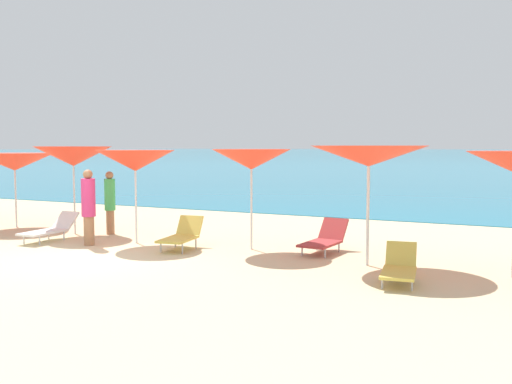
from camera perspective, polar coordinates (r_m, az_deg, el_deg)
ground_plane at (r=21.29m, az=2.45°, el=-2.22°), size 50.00×100.00×0.30m
umbrella_2 at (r=18.13m, az=-22.75°, el=2.76°), size 2.27×2.27×2.16m
umbrella_3 at (r=16.17m, az=-17.61°, el=3.38°), size 2.21×2.21×2.35m
umbrella_4 at (r=14.23m, az=-11.85°, el=3.04°), size 1.96×1.96×2.26m
umbrella_5 at (r=13.07m, az=-0.46°, el=3.23°), size 1.91×1.91×2.29m
umbrella_6 at (r=11.48m, az=11.08°, el=3.49°), size 2.29×2.29×2.37m
lounge_chair_1 at (r=12.90m, az=6.79°, el=-4.62°), size 0.72×1.54×0.70m
lounge_chair_2 at (r=15.28m, az=-19.67°, el=-3.42°), size 0.63×1.63×0.66m
lounge_chair_3 at (r=13.33m, az=-7.36°, el=-4.24°), size 0.80×1.44×0.71m
lounge_chair_4 at (r=10.33m, az=13.98°, el=-7.23°), size 0.74×1.40×0.63m
beachgoer_3 at (r=15.88m, az=-14.24°, el=-0.83°), size 0.29×0.29×1.69m
beachgoer_4 at (r=14.23m, az=-16.22°, el=-1.25°), size 0.33×0.33×1.81m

